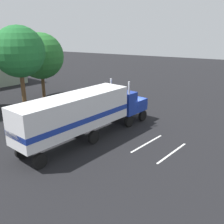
{
  "coord_description": "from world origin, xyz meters",
  "views": [
    {
      "loc": [
        -23.56,
        -9.74,
        9.3
      ],
      "look_at": [
        -2.9,
        0.72,
        1.6
      ],
      "focal_mm": 41.31,
      "sensor_mm": 36.0,
      "label": 1
    }
  ],
  "objects": [
    {
      "name": "tree_center",
      "position": [
        2.88,
        14.15,
        5.61
      ],
      "size": [
        6.02,
        6.02,
        8.64
      ],
      "color": "brown",
      "rests_on": "ground_plane"
    },
    {
      "name": "semi_truck",
      "position": [
        -6.35,
        1.56,
        2.52
      ],
      "size": [
        14.34,
        5.84,
        4.5
      ],
      "color": "#193399",
      "rests_on": "ground_plane"
    },
    {
      "name": "lane_stripe_near",
      "position": [
        -4.74,
        -3.5,
        0.01
      ],
      "size": [
        4.3,
        1.27,
        0.01
      ],
      "primitive_type": "cube",
      "rotation": [
        0.0,
        0.0,
        -0.26
      ],
      "color": "silver",
      "rests_on": "ground_plane"
    },
    {
      "name": "ground_plane",
      "position": [
        0.0,
        0.0,
        0.0
      ],
      "size": [
        120.0,
        120.0,
        0.0
      ],
      "primitive_type": "plane",
      "color": "black"
    },
    {
      "name": "lane_stripe_mid",
      "position": [
        -5.5,
        -5.81,
        0.01
      ],
      "size": [
        4.31,
        1.23,
        0.01
      ],
      "primitive_type": "cube",
      "rotation": [
        0.0,
        0.0,
        -0.25
      ],
      "color": "silver",
      "rests_on": "ground_plane"
    },
    {
      "name": "tree_right",
      "position": [
        -4.04,
        10.69,
        6.86
      ],
      "size": [
        5.23,
        5.23,
        9.5
      ],
      "color": "brown",
      "rests_on": "ground_plane"
    },
    {
      "name": "person_bystander",
      "position": [
        -3.32,
        3.85,
        0.89
      ],
      "size": [
        0.42,
        0.48,
        1.63
      ],
      "color": "#2D3347",
      "rests_on": "ground_plane"
    }
  ]
}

